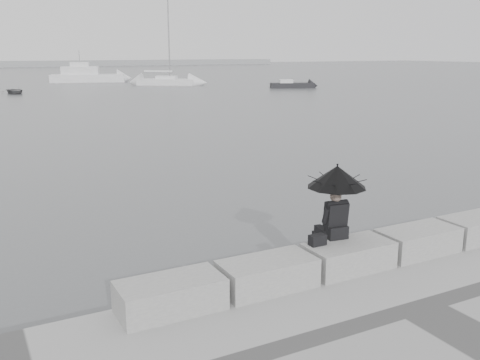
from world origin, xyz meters
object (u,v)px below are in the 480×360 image
seated_person (337,186)px  dinghy (15,91)px  sailboat_right (167,81)px  motor_cruiser (88,76)px  small_motorboat (292,85)px

seated_person → dinghy: (-0.38, 53.25, -1.71)m
sailboat_right → seated_person: bearing=-72.8°
sailboat_right → motor_cruiser: bearing=157.3°
dinghy → seated_person: bearing=-101.9°
sailboat_right → small_motorboat: size_ratio=2.38×
seated_person → dinghy: size_ratio=0.43×
small_motorboat → sailboat_right: bearing=155.4°
sailboat_right → dinghy: (-18.98, -6.13, -0.25)m
seated_person → sailboat_right: (18.60, 59.38, -1.46)m
sailboat_right → motor_cruiser: size_ratio=1.22×
sailboat_right → dinghy: size_ratio=3.98×
seated_person → small_motorboat: seated_person is taller
seated_person → motor_cruiser: motor_cruiser is taller
seated_person → motor_cruiser: (11.08, 71.07, -1.09)m
seated_person → motor_cruiser: 71.94m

